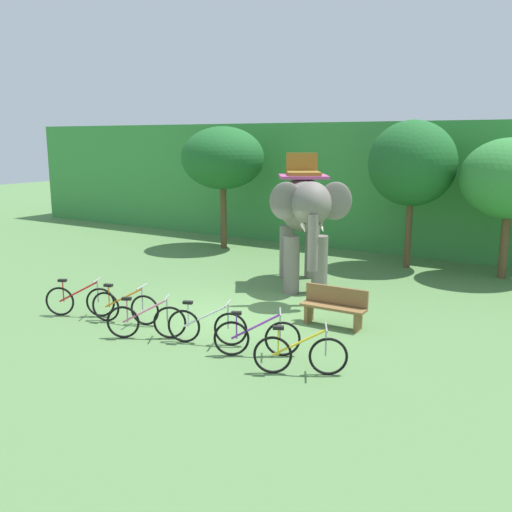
{
  "coord_description": "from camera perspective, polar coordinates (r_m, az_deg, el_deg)",
  "views": [
    {
      "loc": [
        7.45,
        -10.74,
        4.2
      ],
      "look_at": [
        0.1,
        1.0,
        1.3
      ],
      "focal_mm": 39.69,
      "sensor_mm": 36.0,
      "label": 1
    }
  ],
  "objects": [
    {
      "name": "bike_yellow",
      "position": [
        10.35,
        4.47,
        -9.83
      ],
      "size": [
        1.53,
        0.87,
        0.92
      ],
      "color": "black",
      "rests_on": "ground"
    },
    {
      "name": "tree_far_left",
      "position": [
        18.45,
        24.24,
        7.11
      ],
      "size": [
        2.9,
        2.9,
        4.22
      ],
      "color": "brown",
      "rests_on": "ground"
    },
    {
      "name": "ground_plane",
      "position": [
        13.73,
        -2.58,
        -6.0
      ],
      "size": [
        80.0,
        80.0,
        0.0
      ],
      "primitive_type": "plane",
      "color": "#567F47"
    },
    {
      "name": "tree_far_right",
      "position": [
        18.95,
        15.47,
        8.97
      ],
      "size": [
        2.79,
        2.79,
        4.77
      ],
      "color": "brown",
      "rests_on": "ground"
    },
    {
      "name": "bike_pink",
      "position": [
        12.32,
        -11.01,
        -6.44
      ],
      "size": [
        1.49,
        0.92,
        0.92
      ],
      "color": "black",
      "rests_on": "ground"
    },
    {
      "name": "bike_red",
      "position": [
        14.2,
        -17.33,
        -4.31
      ],
      "size": [
        1.54,
        0.86,
        0.92
      ],
      "color": "black",
      "rests_on": "ground"
    },
    {
      "name": "tree_center_right",
      "position": [
        21.64,
        -3.36,
        9.8
      ],
      "size": [
        3.13,
        3.13,
        4.63
      ],
      "color": "brown",
      "rests_on": "ground"
    },
    {
      "name": "bike_purple",
      "position": [
        11.15,
        0.08,
        -8.19
      ],
      "size": [
        1.5,
        0.92,
        0.92
      ],
      "color": "black",
      "rests_on": "ground"
    },
    {
      "name": "elephant",
      "position": [
        15.83,
        4.89,
        4.53
      ],
      "size": [
        3.3,
        4.01,
        3.78
      ],
      "color": "slate",
      "rests_on": "ground"
    },
    {
      "name": "bike_white",
      "position": [
        11.81,
        -4.98,
        -7.06
      ],
      "size": [
        1.61,
        0.74,
        0.92
      ],
      "color": "black",
      "rests_on": "ground"
    },
    {
      "name": "wooden_bench",
      "position": [
        12.99,
        7.9,
        -4.94
      ],
      "size": [
        1.51,
        0.45,
        0.89
      ],
      "color": "brown",
      "rests_on": "ground"
    },
    {
      "name": "foliage_hedge",
      "position": [
        24.12,
        14.08,
        7.16
      ],
      "size": [
        36.0,
        6.0,
        4.78
      ],
      "primitive_type": "cube",
      "color": "#3D8E42",
      "rests_on": "ground"
    },
    {
      "name": "bike_orange",
      "position": [
        13.4,
        -13.09,
        -5.04
      ],
      "size": [
        1.66,
        0.64,
        0.92
      ],
      "color": "black",
      "rests_on": "ground"
    }
  ]
}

